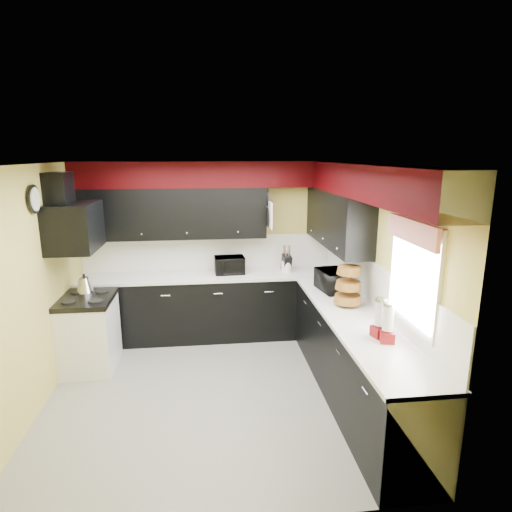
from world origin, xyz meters
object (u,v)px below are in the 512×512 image
at_px(toaster_oven, 230,265).
at_px(utensil_crock, 287,266).
at_px(knife_block, 286,263).
at_px(kettle, 85,285).
at_px(microwave, 333,281).

distance_m(toaster_oven, utensil_crock, 0.82).
distance_m(knife_block, kettle, 2.72).
bearing_deg(utensil_crock, kettle, -168.29).
xyz_separation_m(microwave, utensil_crock, (-0.41, 0.91, -0.05)).
distance_m(microwave, utensil_crock, 1.00).
xyz_separation_m(utensil_crock, kettle, (-2.66, -0.55, -0.01)).
height_order(microwave, utensil_crock, microwave).
height_order(toaster_oven, microwave, microwave).
bearing_deg(knife_block, utensil_crock, -96.13).
bearing_deg(kettle, microwave, -6.74).
xyz_separation_m(toaster_oven, utensil_crock, (0.82, -0.02, -0.04)).
bearing_deg(kettle, toaster_oven, 17.32).
height_order(utensil_crock, kettle, kettle).
relative_size(microwave, utensil_crock, 2.89).
height_order(toaster_oven, knife_block, knife_block).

